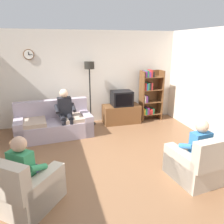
# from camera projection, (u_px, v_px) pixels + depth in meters

# --- Properties ---
(ground_plane) EXTENTS (12.00, 12.00, 0.00)m
(ground_plane) POSITION_uv_depth(u_px,v_px,m) (106.00, 163.00, 4.49)
(ground_plane) COLOR brown
(back_wall_assembly) EXTENTS (6.20, 0.17, 2.70)m
(back_wall_assembly) POSITION_uv_depth(u_px,v_px,m) (85.00, 78.00, 6.54)
(back_wall_assembly) COLOR silver
(back_wall_assembly) RESTS_ON ground_plane
(couch) EXTENTS (1.97, 1.05, 0.90)m
(couch) POSITION_uv_depth(u_px,v_px,m) (54.00, 124.00, 5.75)
(couch) COLOR #A899A8
(couch) RESTS_ON ground_plane
(tv_stand) EXTENTS (1.10, 0.56, 0.55)m
(tv_stand) POSITION_uv_depth(u_px,v_px,m) (121.00, 114.00, 6.74)
(tv_stand) COLOR brown
(tv_stand) RESTS_ON ground_plane
(tv) EXTENTS (0.60, 0.49, 0.44)m
(tv) POSITION_uv_depth(u_px,v_px,m) (122.00, 98.00, 6.57)
(tv) COLOR black
(tv) RESTS_ON tv_stand
(bookshelf) EXTENTS (0.68, 0.36, 1.58)m
(bookshelf) POSITION_uv_depth(u_px,v_px,m) (149.00, 94.00, 6.88)
(bookshelf) COLOR brown
(bookshelf) RESTS_ON ground_plane
(floor_lamp) EXTENTS (0.28, 0.28, 1.85)m
(floor_lamp) POSITION_uv_depth(u_px,v_px,m) (90.00, 76.00, 6.25)
(floor_lamp) COLOR black
(floor_lamp) RESTS_ON ground_plane
(armchair_near_window) EXTENTS (1.17, 1.19, 0.90)m
(armchair_near_window) POSITION_uv_depth(u_px,v_px,m) (25.00, 189.00, 3.24)
(armchair_near_window) COLOR #BCAD99
(armchair_near_window) RESTS_ON ground_plane
(armchair_near_bookshelf) EXTENTS (0.91, 0.98, 0.90)m
(armchair_near_bookshelf) POSITION_uv_depth(u_px,v_px,m) (197.00, 164.00, 3.90)
(armchair_near_bookshelf) COLOR #BCAD99
(armchair_near_bookshelf) RESTS_ON ground_plane
(person_on_couch) EXTENTS (0.54, 0.56, 1.24)m
(person_on_couch) POSITION_uv_depth(u_px,v_px,m) (65.00, 111.00, 5.61)
(person_on_couch) COLOR black
(person_on_couch) RESTS_ON ground_plane
(person_in_left_armchair) EXTENTS (0.62, 0.64, 1.12)m
(person_in_left_armchair) POSITION_uv_depth(u_px,v_px,m) (27.00, 167.00, 3.23)
(person_in_left_armchair) COLOR #338C59
(person_in_left_armchair) RESTS_ON ground_plane
(person_in_right_armchair) EXTENTS (0.55, 0.57, 1.12)m
(person_in_right_armchair) POSITION_uv_depth(u_px,v_px,m) (196.00, 146.00, 3.89)
(person_in_right_armchair) COLOR #3372B2
(person_in_right_armchair) RESTS_ON ground_plane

